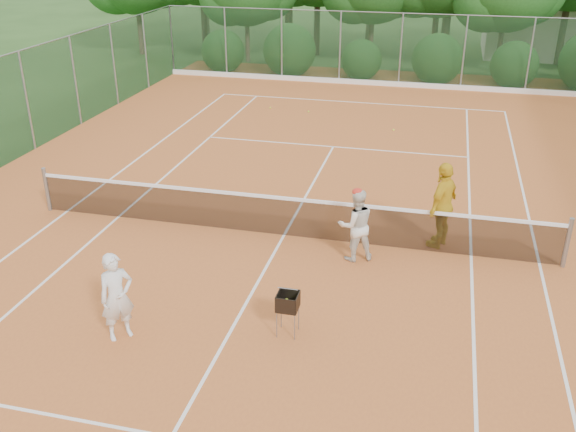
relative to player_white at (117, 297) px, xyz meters
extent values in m
plane|color=#264819|center=(1.77, 4.38, -0.81)|extent=(120.00, 120.00, 0.00)
cube|color=#BB632B|center=(1.77, 4.38, -0.80)|extent=(18.00, 36.00, 0.02)
cube|color=beige|center=(10.77, 28.38, 0.69)|extent=(8.00, 5.00, 3.00)
cylinder|color=gray|center=(-4.16, 4.38, -0.24)|extent=(0.10, 0.10, 1.10)
cylinder|color=gray|center=(7.71, 4.38, -0.24)|extent=(0.10, 0.10, 1.10)
cube|color=black|center=(1.77, 4.38, -0.33)|extent=(11.87, 0.03, 0.86)
cube|color=white|center=(1.77, 4.38, 0.13)|extent=(11.87, 0.04, 0.07)
imported|color=silver|center=(0.00, 0.00, 0.00)|extent=(0.67, 0.68, 1.58)
imported|color=silver|center=(3.48, 3.71, -0.01)|extent=(0.94, 0.86, 1.57)
ellipsoid|color=red|center=(3.48, 3.71, 0.74)|extent=(0.22, 0.22, 0.14)
imported|color=gold|center=(5.19, 4.76, 0.17)|extent=(0.88, 1.22, 1.92)
cylinder|color=gray|center=(2.60, 0.60, -0.54)|extent=(0.02, 0.02, 0.51)
cylinder|color=gray|center=(2.91, 0.91, -0.54)|extent=(0.02, 0.02, 0.51)
cube|color=black|center=(2.76, 0.75, -0.14)|extent=(0.35, 0.35, 0.29)
sphere|color=#C7D832|center=(-1.32, 14.61, -0.76)|extent=(0.07, 0.07, 0.07)
sphere|color=#C2E034|center=(0.19, 14.43, -0.76)|extent=(0.07, 0.07, 0.07)
sphere|color=#D2EF37|center=(3.46, 12.91, -0.76)|extent=(0.07, 0.07, 0.07)
cube|color=white|center=(1.77, 16.27, -0.79)|extent=(11.03, 0.06, 0.01)
cube|color=white|center=(-3.71, 4.38, -0.79)|extent=(0.06, 23.77, 0.01)
cube|color=white|center=(7.26, 4.38, -0.79)|extent=(0.06, 23.77, 0.01)
cube|color=white|center=(-2.34, 4.38, -0.79)|extent=(0.06, 23.77, 0.01)
cube|color=white|center=(5.88, 4.38, -0.79)|extent=(0.06, 23.77, 0.01)
cube|color=white|center=(1.77, 10.78, -0.79)|extent=(8.23, 0.06, 0.01)
cube|color=white|center=(1.77, 4.38, -0.79)|extent=(0.06, 12.80, 0.01)
cube|color=#19381E|center=(1.77, 19.38, 0.71)|extent=(18.00, 0.02, 3.00)
cylinder|color=gray|center=(-7.23, 19.38, 0.71)|extent=(0.07, 0.07, 3.00)
cylinder|color=gray|center=(-7.23, 19.38, 0.71)|extent=(0.07, 0.07, 3.00)
cylinder|color=brown|center=(-10.73, 23.38, 1.06)|extent=(0.26, 0.26, 3.75)
cylinder|color=brown|center=(-7.73, 24.88, 1.39)|extent=(0.30, 0.30, 4.40)
cylinder|color=brown|center=(-4.73, 22.88, 0.79)|extent=(0.22, 0.22, 3.20)
cylinder|color=brown|center=(-1.73, 25.38, 1.44)|extent=(0.31, 0.31, 4.50)
cylinder|color=brown|center=(1.27, 23.88, 0.94)|extent=(0.24, 0.24, 3.50)
cylinder|color=brown|center=(4.27, 24.38, 1.24)|extent=(0.28, 0.28, 4.10)
cylinder|color=brown|center=(7.27, 23.18, 0.89)|extent=(0.23, 0.23, 3.40)
cylinder|color=brown|center=(10.27, 25.88, 1.51)|extent=(0.32, 0.32, 4.65)
camera|label=1|loc=(4.95, -8.18, 5.74)|focal=40.00mm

